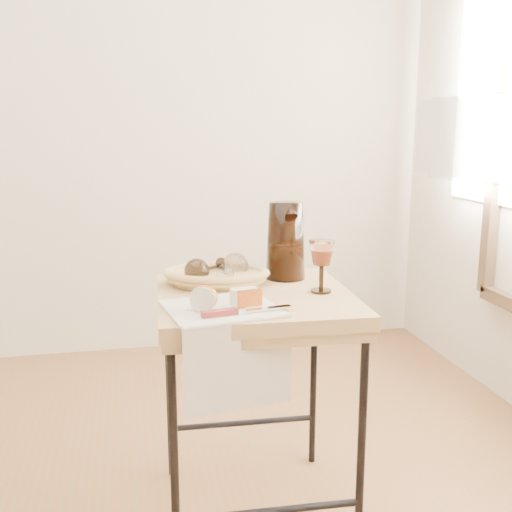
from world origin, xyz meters
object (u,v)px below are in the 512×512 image
object	(u,v)px
apple_half	(204,298)
bread_basket	(217,278)
goblet_lying_a	(208,269)
goblet_lying_b	(231,269)
pitcher	(286,241)
wine_goblet	(322,266)
side_table	(255,406)
tea_towel	(221,308)
table_knife	(243,310)

from	to	relation	value
apple_half	bread_basket	bearing A→B (deg)	95.69
bread_basket	goblet_lying_a	size ratio (longest dim) A/B	2.33
goblet_lying_b	pitcher	size ratio (longest dim) A/B	0.48
goblet_lying_b	wine_goblet	xyz separation A→B (m)	(0.26, -0.14, 0.03)
bread_basket	goblet_lying_a	bearing A→B (deg)	169.33
goblet_lying_b	apple_half	size ratio (longest dim) A/B	1.86
side_table	goblet_lying_b	bearing A→B (deg)	118.44
goblet_lying_a	wine_goblet	world-z (taller)	wine_goblet
bread_basket	pitcher	xyz separation A→B (m)	(0.24, 0.04, 0.10)
bread_basket	goblet_lying_b	size ratio (longest dim) A/B	2.15
tea_towel	apple_half	distance (m)	0.06
goblet_lying_a	wine_goblet	distance (m)	0.37
pitcher	table_knife	xyz separation A→B (m)	(-0.22, -0.38, -0.11)
side_table	apple_half	xyz separation A→B (m)	(-0.18, -0.16, 0.42)
side_table	apple_half	size ratio (longest dim) A/B	9.89
pitcher	table_knife	distance (m)	0.45
tea_towel	pitcher	distance (m)	0.43
tea_towel	bread_basket	bearing A→B (deg)	74.58
goblet_lying_a	apple_half	bearing A→B (deg)	47.87
wine_goblet	goblet_lying_a	bearing A→B (deg)	153.00
goblet_lying_a	table_knife	bearing A→B (deg)	65.55
goblet_lying_b	pitcher	xyz separation A→B (m)	(0.20, 0.06, 0.07)
bread_basket	pitcher	world-z (taller)	pitcher
bread_basket	goblet_lying_b	distance (m)	0.06
goblet_lying_a	apple_half	size ratio (longest dim) A/B	1.72
side_table	table_knife	size ratio (longest dim) A/B	3.00
table_knife	wine_goblet	bearing A→B (deg)	23.93
apple_half	tea_towel	bearing A→B (deg)	36.68
table_knife	goblet_lying_a	bearing A→B (deg)	89.26
goblet_lying_b	apple_half	distance (m)	0.29
bread_basket	goblet_lying_a	world-z (taller)	goblet_lying_a
pitcher	goblet_lying_b	bearing A→B (deg)	-159.98
tea_towel	pitcher	xyz separation A→B (m)	(0.27, 0.31, 0.12)
bread_basket	table_knife	xyz separation A→B (m)	(0.02, -0.33, -0.01)
pitcher	table_knife	bearing A→B (deg)	-117.02
side_table	goblet_lying_b	world-z (taller)	goblet_lying_b
goblet_lying_a	goblet_lying_b	size ratio (longest dim) A/B	0.93
bread_basket	apple_half	size ratio (longest dim) A/B	3.99
tea_towel	apple_half	bearing A→B (deg)	-173.86
tea_towel	wine_goblet	world-z (taller)	wine_goblet
side_table	goblet_lying_a	size ratio (longest dim) A/B	5.76
side_table	bread_basket	world-z (taller)	bread_basket
bread_basket	wine_goblet	world-z (taller)	wine_goblet
bread_basket	apple_half	xyz separation A→B (m)	(-0.08, -0.28, 0.02)
tea_towel	table_knife	distance (m)	0.08
tea_towel	goblet_lying_a	bearing A→B (deg)	80.25
bread_basket	pitcher	distance (m)	0.27
table_knife	bread_basket	bearing A→B (deg)	85.08
goblet_lying_b	bread_basket	bearing A→B (deg)	96.01
side_table	goblet_lying_a	xyz separation A→B (m)	(-0.13, 0.13, 0.43)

